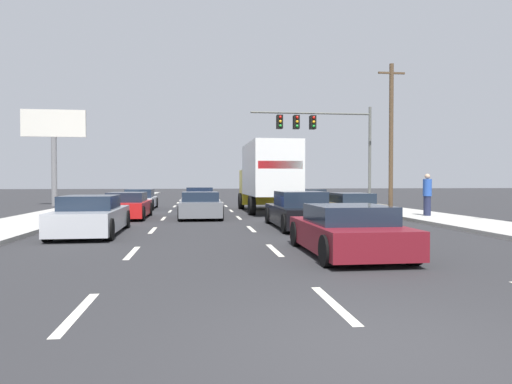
{
  "coord_description": "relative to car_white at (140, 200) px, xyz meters",
  "views": [
    {
      "loc": [
        -1.85,
        -4.45,
        1.7
      ],
      "look_at": [
        0.44,
        13.86,
        1.25
      ],
      "focal_mm": 32.56,
      "sensor_mm": 36.0,
      "label": 1
    }
  ],
  "objects": [
    {
      "name": "car_tan",
      "position": [
        10.29,
        -8.03,
        -0.03
      ],
      "size": [
        1.83,
        4.67,
        1.15
      ],
      "color": "tan",
      "rests_on": "ground_plane"
    },
    {
      "name": "sidewalk_left",
      "position": [
        -3.17,
        -3.94,
        -0.49
      ],
      "size": [
        3.03,
        80.0,
        0.14
      ],
      "primitive_type": "cube",
      "color": "#B2AFA8",
      "rests_on": "ground_plane"
    },
    {
      "name": "lane_markings",
      "position": [
        5.29,
        -2.22,
        -0.56
      ],
      "size": [
        6.94,
        52.0,
        0.01
      ],
      "color": "silver",
      "rests_on": "ground_plane"
    },
    {
      "name": "sidewalk_right",
      "position": [
        13.76,
        -3.94,
        -0.49
      ],
      "size": [
        3.03,
        80.0,
        0.14
      ],
      "primitive_type": "cube",
      "color": "#B2AFA8",
      "rests_on": "ground_plane"
    },
    {
      "name": "car_silver",
      "position": [
        0.08,
        -13.18,
        0.01
      ],
      "size": [
        1.95,
        4.69,
        1.24
      ],
      "color": "#B7BABF",
      "rests_on": "ground_plane"
    },
    {
      "name": "car_maroon",
      "position": [
        6.86,
        -18.08,
        -0.02
      ],
      "size": [
        2.01,
        4.06,
        1.14
      ],
      "color": "maroon",
      "rests_on": "ground_plane"
    },
    {
      "name": "car_red",
      "position": [
        0.28,
        -6.95,
        -0.0
      ],
      "size": [
        1.85,
        4.13,
        1.18
      ],
      "color": "red",
      "rests_on": "ground_plane"
    },
    {
      "name": "ground_plane",
      "position": [
        5.29,
        1.06,
        -0.56
      ],
      "size": [
        140.0,
        140.0,
        0.0
      ],
      "primitive_type": "plane",
      "color": "#2B2B2D"
    },
    {
      "name": "car_gray",
      "position": [
        3.54,
        -7.0,
        0.0
      ],
      "size": [
        1.95,
        4.49,
        1.2
      ],
      "color": "slate",
      "rests_on": "ground_plane"
    },
    {
      "name": "car_blue",
      "position": [
        3.53,
        -0.31,
        0.03
      ],
      "size": [
        1.82,
        4.66,
        1.31
      ],
      "color": "#1E389E",
      "rests_on": "ground_plane"
    },
    {
      "name": "box_truck",
      "position": [
        7.15,
        -3.75,
        1.5
      ],
      "size": [
        2.58,
        7.83,
        3.65
      ],
      "color": "white",
      "rests_on": "ground_plane"
    },
    {
      "name": "pedestrian_near_corner",
      "position": [
        13.62,
        -8.78,
        0.52
      ],
      "size": [
        0.38,
        0.38,
        1.87
      ],
      "color": "#1E233F",
      "rests_on": "sidewalk_right"
    },
    {
      "name": "car_black",
      "position": [
        7.06,
        -12.02,
        0.03
      ],
      "size": [
        1.87,
        4.66,
        1.32
      ],
      "color": "black",
      "rests_on": "ground_plane"
    },
    {
      "name": "traffic_signal_mast",
      "position": [
        11.75,
        3.65,
        4.79
      ],
      "size": [
        8.72,
        0.69,
        6.99
      ],
      "color": "#595B56",
      "rests_on": "ground_plane"
    },
    {
      "name": "utility_pole_mid",
      "position": [
        16.02,
        0.76,
        4.25
      ],
      "size": [
        1.8,
        0.28,
        9.35
      ],
      "color": "brown",
      "rests_on": "ground_plane"
    },
    {
      "name": "roadside_billboard",
      "position": [
        -6.11,
        4.07,
        4.06
      ],
      "size": [
        4.15,
        0.36,
        6.44
      ],
      "color": "slate",
      "rests_on": "ground_plane"
    },
    {
      "name": "car_orange",
      "position": [
        10.32,
        -0.35,
        -0.0
      ],
      "size": [
        1.95,
        4.15,
        1.19
      ],
      "color": "orange",
      "rests_on": "ground_plane"
    },
    {
      "name": "car_white",
      "position": [
        0.0,
        0.0,
        0.0
      ],
      "size": [
        1.84,
        4.1,
        1.2
      ],
      "color": "white",
      "rests_on": "ground_plane"
    }
  ]
}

